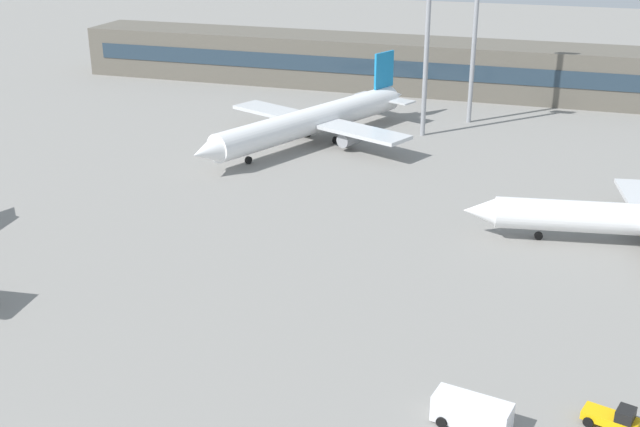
% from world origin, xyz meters
% --- Properties ---
extents(ground_plane, '(400.00, 400.00, 0.00)m').
position_xyz_m(ground_plane, '(0.00, 40.00, 0.00)').
color(ground_plane, gray).
extents(terminal_building, '(121.71, 12.13, 9.00)m').
position_xyz_m(terminal_building, '(0.00, 110.01, 4.50)').
color(terminal_building, '#5B564C').
rests_on(terminal_building, ground_plane).
extents(airplane_far, '(29.50, 40.97, 10.74)m').
position_xyz_m(airplane_far, '(-4.84, 72.50, 3.27)').
color(airplane_far, white).
rests_on(airplane_far, ground_plane).
extents(baggage_tug_yellow, '(3.88, 2.62, 1.75)m').
position_xyz_m(baggage_tug_yellow, '(35.02, 16.24, 0.80)').
color(baggage_tug_yellow, '#F2B20C').
rests_on(baggage_tug_yellow, ground_plane).
extents(service_van_white, '(5.49, 3.07, 2.08)m').
position_xyz_m(service_van_white, '(25.94, 13.56, 1.11)').
color(service_van_white, white).
rests_on(service_van_white, ground_plane).
extents(floodlight_tower_west, '(3.20, 0.80, 28.44)m').
position_xyz_m(floodlight_tower_west, '(15.03, 90.94, 16.28)').
color(floodlight_tower_west, gray).
rests_on(floodlight_tower_west, ground_plane).
extents(floodlight_tower_east, '(3.20, 0.80, 27.56)m').
position_xyz_m(floodlight_tower_east, '(9.54, 81.53, 15.83)').
color(floodlight_tower_east, gray).
rests_on(floodlight_tower_east, ground_plane).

